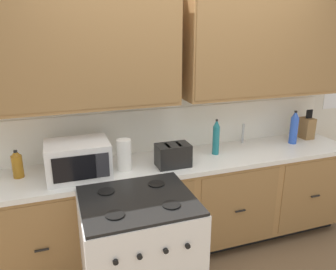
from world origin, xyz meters
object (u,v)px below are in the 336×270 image
Objects in this scene: paper_towel_roll at (124,155)px; bottle_amber at (17,164)px; microwave at (78,159)px; toaster at (173,155)px; bottle_teal at (216,137)px; stove_range at (139,258)px; bottle_blue at (294,128)px; knife_block at (307,128)px.

paper_towel_roll is 1.17× the size of bottle_amber.
microwave reaches higher than bottle_amber.
bottle_teal is at bearing 15.97° from toaster.
bottle_blue reaches higher than stove_range.
toaster is 0.90× the size of knife_block.
knife_block reaches higher than microwave.
paper_towel_roll is at bearing -174.70° from knife_block.
bottle_teal is at bearing 35.71° from stove_range.
stove_range is at bearing -144.29° from bottle_teal.
microwave is (-0.33, 0.57, 0.58)m from stove_range.
microwave is 1.45× the size of bottle_teal.
toaster is at bearing -4.05° from microwave.
paper_towel_roll is at bearing 172.26° from toaster.
knife_block is 1.19× the size of paper_towel_roll.
microwave is 1.85× the size of paper_towel_roll.
bottle_teal reaches higher than knife_block.
microwave is at bearing -176.32° from bottle_teal.
knife_block is at bearing 20.48° from stove_range.
bottle_teal reaches higher than stove_range.
bottle_teal is (0.47, 0.13, 0.07)m from toaster.
bottle_teal is 1.49× the size of bottle_amber.
microwave is 2.11m from bottle_blue.
paper_towel_roll reaches higher than stove_range.
bottle_amber is at bearing 170.77° from paper_towel_roll.
bottle_teal is at bearing -178.84° from bottle_blue.
toaster is 1.35m from bottle_blue.
stove_range is 1.26m from bottle_teal.
bottle_amber is at bearing 179.21° from bottle_blue.
paper_towel_roll is 0.87m from bottle_teal.
microwave is 1.71× the size of toaster.
bottle_amber reaches higher than toaster.
bottle_amber reaches higher than stove_range.
microwave is 0.36m from paper_towel_roll.
bottle_amber is at bearing 178.19° from bottle_teal.
knife_block is at bearing 19.91° from bottle_blue.
stove_range is 3.65× the size of paper_towel_roll.
bottle_amber is (-2.80, -0.05, -0.01)m from knife_block.
microwave is at bearing 175.95° from toaster.
bottle_blue is (1.34, 0.15, 0.07)m from toaster.
bottle_amber is (-1.68, 0.05, -0.05)m from bottle_teal.
bottle_amber is (-1.21, 0.19, 0.01)m from toaster.
bottle_amber is (-0.77, 0.70, 0.54)m from stove_range.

